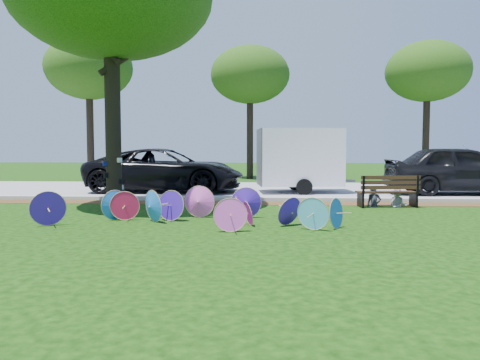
% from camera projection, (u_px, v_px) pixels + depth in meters
% --- Properties ---
extents(ground, '(90.00, 90.00, 0.00)m').
position_uv_depth(ground, '(212.00, 227.00, 10.17)').
color(ground, black).
rests_on(ground, ground).
extents(mulch_strip, '(90.00, 1.00, 0.01)m').
position_uv_depth(mulch_strip, '(229.00, 203.00, 14.65)').
color(mulch_strip, '#472D16').
rests_on(mulch_strip, ground).
extents(curb, '(90.00, 0.30, 0.12)m').
position_uv_depth(curb, '(231.00, 199.00, 15.35)').
color(curb, '#B7B5AD').
rests_on(curb, ground).
extents(street, '(90.00, 8.00, 0.01)m').
position_uv_depth(street, '(238.00, 189.00, 19.48)').
color(street, gray).
rests_on(street, ground).
extents(parasol_pile, '(6.93, 2.32, 0.80)m').
position_uv_depth(parasol_pile, '(197.00, 207.00, 10.76)').
color(parasol_pile, '#411BAD').
rests_on(parasol_pile, ground).
extents(black_van, '(6.24, 3.11, 1.70)m').
position_uv_depth(black_van, '(165.00, 170.00, 18.39)').
color(black_van, black).
rests_on(black_van, ground).
extents(dark_pickup, '(5.38, 2.17, 1.83)m').
position_uv_depth(dark_pickup, '(460.00, 170.00, 17.40)').
color(dark_pickup, black).
rests_on(dark_pickup, ground).
extents(cargo_trailer, '(3.29, 2.29, 2.76)m').
position_uv_depth(cargo_trailer, '(300.00, 157.00, 18.05)').
color(cargo_trailer, white).
rests_on(cargo_trailer, ground).
extents(park_bench, '(1.82, 0.85, 0.92)m').
position_uv_depth(park_bench, '(387.00, 191.00, 13.71)').
color(park_bench, black).
rests_on(park_bench, ground).
extents(person_left, '(0.43, 0.28, 1.16)m').
position_uv_depth(person_left, '(374.00, 187.00, 13.77)').
color(person_left, '#313343').
rests_on(person_left, ground).
extents(person_right, '(0.61, 0.54, 1.04)m').
position_uv_depth(person_right, '(398.00, 189.00, 13.74)').
color(person_right, '#B9B8C2').
rests_on(person_right, ground).
extents(bg_trees, '(21.98, 7.12, 7.40)m').
position_uv_depth(bg_trees, '(258.00, 72.00, 24.84)').
color(bg_trees, black).
rests_on(bg_trees, ground).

